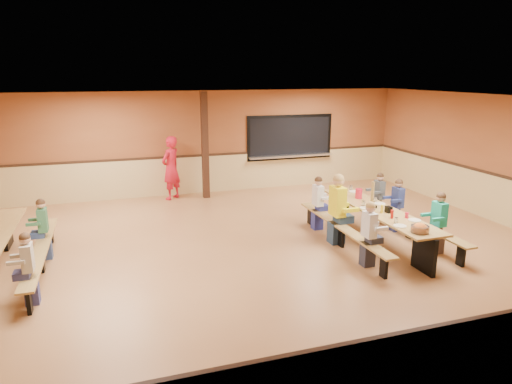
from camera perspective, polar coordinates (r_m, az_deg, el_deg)
name	(u,v)px	position (r m, az deg, el deg)	size (l,w,h in m)	color
ground	(261,251)	(9.27, 0.67, -7.43)	(12.00, 12.00, 0.00)	#915D37
room_envelope	(261,219)	(9.03, 0.68, -3.37)	(12.04, 10.04, 3.02)	brown
kitchen_pass_through	(290,139)	(14.29, 4.27, 6.60)	(2.78, 0.28, 1.38)	black
structural_post	(205,146)	(12.95, -6.40, 5.76)	(0.18, 0.18, 3.00)	black
cafeteria_table_main	(377,219)	(9.91, 14.92, -3.22)	(1.91, 3.70, 0.74)	#A07B3F
seated_child_white_left	(369,235)	(8.66, 13.91, -5.20)	(0.37, 0.31, 1.22)	silver
seated_adult_yellow	(337,210)	(9.64, 10.12, -2.19)	(0.49, 0.40, 1.46)	yellow
seated_child_grey_left	(318,204)	(10.46, 7.72, -1.44)	(0.37, 0.30, 1.21)	silver
seated_child_teal_right	(438,223)	(9.70, 21.83, -3.65)	(0.38, 0.31, 1.23)	#1BA489
seated_child_navy_right	(397,206)	(10.74, 17.23, -1.64)	(0.36, 0.29, 1.19)	navy
seated_child_char_right	(379,198)	(11.33, 15.10, -0.68)	(0.35, 0.29, 1.17)	#43484B
seated_child_green_sec	(44,230)	(9.62, -25.00, -4.28)	(0.35, 0.29, 1.18)	#326843
seated_child_tan_sec	(29,269)	(7.88, -26.51, -8.65)	(0.34, 0.28, 1.15)	#A99F8A
standing_woman	(171,168)	(13.05, -10.58, 2.97)	(0.65, 0.43, 1.79)	red
punch_pitcher	(359,194)	(10.53, 12.72, -0.19)	(0.16, 0.16, 0.22)	red
chip_bowl	(420,228)	(8.62, 19.81, -4.29)	(0.32, 0.32, 0.15)	orange
napkin_dispenser	(389,209)	(9.62, 16.24, -2.11)	(0.10, 0.14, 0.13)	black
condiment_mustard	(382,209)	(9.55, 15.46, -2.05)	(0.06, 0.06, 0.17)	yellow
condiment_ketchup	(392,214)	(9.26, 16.64, -2.68)	(0.06, 0.06, 0.17)	#B2140F
table_paddle	(372,201)	(9.86, 14.30, -1.15)	(0.16, 0.16, 0.56)	black
place_settings	(378,206)	(9.83, 15.02, -1.73)	(0.65, 3.30, 0.11)	beige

